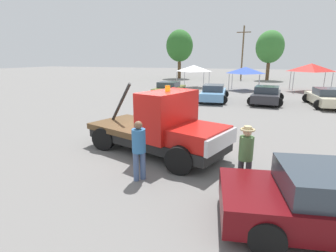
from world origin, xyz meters
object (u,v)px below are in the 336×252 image
at_px(person_near_truck, 246,152).
at_px(canopy_tent_white, 194,68).
at_px(person_at_hood, 139,147).
at_px(tow_truck, 162,128).
at_px(canopy_tent_red, 311,67).
at_px(parked_car_olive, 169,89).
at_px(parked_car_skyblue, 214,93).
at_px(canopy_tent_blue, 245,70).
at_px(utility_pole, 243,51).
at_px(parked_car_cream, 327,98).
at_px(tree_left, 180,46).
at_px(parked_car_charcoal, 267,95).
at_px(tree_center, 270,47).

xyz_separation_m(person_near_truck, canopy_tent_white, (-7.55, 23.84, 1.23)).
distance_m(person_at_hood, canopy_tent_white, 24.84).
height_order(tow_truck, canopy_tent_red, canopy_tent_red).
height_order(parked_car_olive, parked_car_skyblue, same).
xyz_separation_m(canopy_tent_blue, utility_pole, (-1.65, 15.61, 2.31)).
distance_m(person_near_truck, utility_pole, 38.93).
bearing_deg(parked_car_cream, tree_left, 33.44).
xyz_separation_m(tow_truck, parked_car_olive, (-4.80, 14.28, -0.32)).
relative_size(parked_car_cream, canopy_tent_white, 1.52).
distance_m(person_near_truck, canopy_tent_blue, 23.12).
distance_m(canopy_tent_white, tree_left, 14.78).
height_order(tow_truck, parked_car_olive, tow_truck).
distance_m(person_at_hood, canopy_tent_red, 25.80).
distance_m(canopy_tent_blue, canopy_tent_red, 6.51).
relative_size(tow_truck, parked_car_cream, 1.18).
bearing_deg(tree_left, canopy_tent_blue, -49.80).
distance_m(parked_car_cream, utility_pole, 25.41).
bearing_deg(canopy_tent_red, person_near_truck, -101.28).
distance_m(tree_left, utility_pole, 10.35).
distance_m(canopy_tent_blue, utility_pole, 15.86).
height_order(tow_truck, parked_car_cream, tow_truck).
distance_m(canopy_tent_red, tree_left, 22.57).
bearing_deg(person_near_truck, parked_car_cream, 172.63).
xyz_separation_m(parked_car_skyblue, canopy_tent_white, (-4.08, 9.25, 1.60)).
bearing_deg(canopy_tent_white, tow_truck, -78.40).
height_order(person_at_hood, parked_car_charcoal, person_at_hood).
relative_size(person_near_truck, parked_car_skyblue, 0.34).
relative_size(tow_truck, parked_car_skyblue, 1.14).
height_order(tow_truck, canopy_tent_white, canopy_tent_white).
height_order(parked_car_cream, utility_pole, utility_pole).
relative_size(tree_left, tree_center, 1.06).
distance_m(parked_car_olive, tree_left, 22.32).
bearing_deg(parked_car_skyblue, canopy_tent_white, 18.08).
bearing_deg(tree_center, parked_car_charcoal, -90.48).
distance_m(canopy_tent_red, utility_pole, 16.77).
bearing_deg(person_at_hood, parked_car_olive, -33.05).
xyz_separation_m(person_near_truck, parked_car_skyblue, (-3.47, 14.59, -0.37)).
height_order(person_at_hood, parked_car_cream, person_at_hood).
height_order(parked_car_skyblue, canopy_tent_blue, canopy_tent_blue).
bearing_deg(parked_car_cream, canopy_tent_red, -6.32).
distance_m(tow_truck, parked_car_cream, 15.25).
relative_size(parked_car_cream, utility_pole, 0.58).
distance_m(parked_car_charcoal, canopy_tent_red, 10.38).
xyz_separation_m(parked_car_skyblue, canopy_tent_blue, (1.85, 8.44, 1.49)).
xyz_separation_m(canopy_tent_red, tree_left, (-18.25, 12.96, 2.89)).
bearing_deg(parked_car_olive, person_near_truck, -155.74).
bearing_deg(tree_center, parked_car_cream, -80.41).
bearing_deg(tow_truck, canopy_tent_red, 88.74).
relative_size(canopy_tent_white, canopy_tent_red, 0.93).
bearing_deg(parked_car_charcoal, person_near_truck, -178.18).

